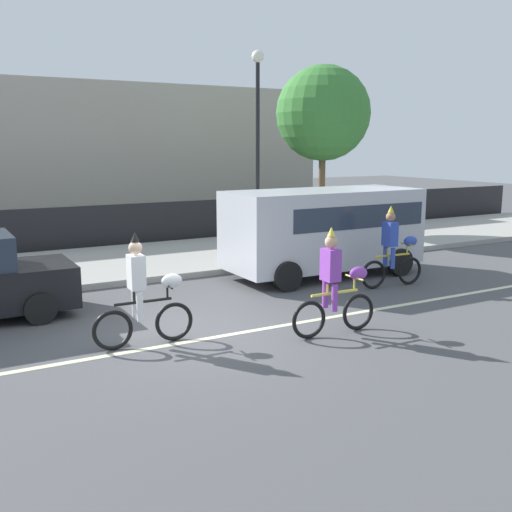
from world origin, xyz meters
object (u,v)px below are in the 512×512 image
(parade_cyclist_zebra, at_px, (144,296))
(street_lamp_post, at_px, (258,121))
(parade_cyclist_cobalt, at_px, (393,251))
(parade_cyclist_purple, at_px, (335,288))
(parked_van_silver, at_px, (326,225))

(parade_cyclist_zebra, xyz_separation_m, street_lamp_post, (5.92, 6.65, 3.15))
(street_lamp_post, bearing_deg, parade_cyclist_cobalt, -84.39)
(parade_cyclist_cobalt, bearing_deg, parade_cyclist_purple, -146.22)
(parade_cyclist_zebra, bearing_deg, street_lamp_post, 48.31)
(parade_cyclist_zebra, bearing_deg, parade_cyclist_purple, -19.05)
(parade_cyclist_cobalt, xyz_separation_m, street_lamp_post, (-0.54, 5.48, 3.15))
(parade_cyclist_purple, xyz_separation_m, parade_cyclist_cobalt, (3.35, 2.24, 0.00))
(parade_cyclist_zebra, height_order, parade_cyclist_purple, same)
(parade_cyclist_purple, bearing_deg, street_lamp_post, 69.98)
(parade_cyclist_zebra, distance_m, parade_cyclist_purple, 3.29)
(parade_cyclist_purple, xyz_separation_m, street_lamp_post, (2.81, 7.72, 3.15))
(parade_cyclist_zebra, height_order, street_lamp_post, street_lamp_post)
(parade_cyclist_purple, xyz_separation_m, parked_van_silver, (2.72, 4.07, 0.44))
(parade_cyclist_zebra, relative_size, parade_cyclist_cobalt, 1.00)
(parade_cyclist_purple, bearing_deg, parked_van_silver, 56.18)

